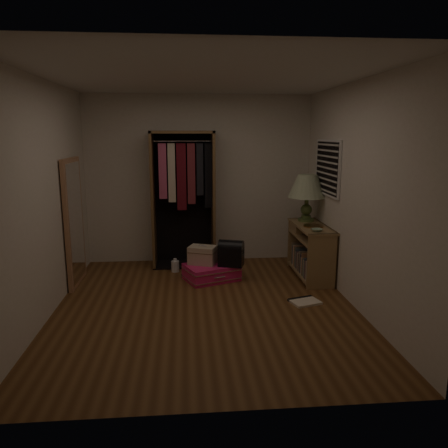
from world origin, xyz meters
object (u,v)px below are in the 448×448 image
at_px(open_wardrobe, 185,187).
at_px(pink_suitcase, 211,272).
at_px(console_bookshelf, 310,249).
at_px(train_case, 203,255).
at_px(white_jug, 175,266).
at_px(table_lamp, 307,187).
at_px(floor_mirror, 74,222).
at_px(black_bag, 231,253).

bearing_deg(open_wardrobe, pink_suitcase, -66.06).
xyz_separation_m(console_bookshelf, train_case, (-1.53, -0.00, -0.04)).
distance_m(open_wardrobe, white_jug, 1.20).
relative_size(console_bookshelf, table_lamp, 1.65).
bearing_deg(table_lamp, pink_suitcase, -167.18).
height_order(train_case, table_lamp, table_lamp).
distance_m(floor_mirror, black_bag, 2.15).
bearing_deg(open_wardrobe, table_lamp, -14.84).
xyz_separation_m(open_wardrobe, floor_mirror, (-1.48, -0.77, -0.36)).
xyz_separation_m(console_bookshelf, open_wardrobe, (-1.76, 0.73, 0.82)).
height_order(console_bookshelf, black_bag, console_bookshelf).
distance_m(open_wardrobe, table_lamp, 1.83).
relative_size(table_lamp, white_jug, 3.37).
bearing_deg(black_bag, train_case, 179.91).
xyz_separation_m(black_bag, white_jug, (-0.78, 0.48, -0.32)).
relative_size(pink_suitcase, white_jug, 4.24).
xyz_separation_m(open_wardrobe, pink_suitcase, (0.35, -0.79, -1.10)).
bearing_deg(pink_suitcase, table_lamp, -8.93).
xyz_separation_m(train_case, white_jug, (-0.39, 0.35, -0.26)).
distance_m(console_bookshelf, floor_mirror, 3.27).
bearing_deg(pink_suitcase, black_bag, -36.93).
distance_m(open_wardrobe, floor_mirror, 1.71).
bearing_deg(white_jug, open_wardrobe, 67.07).
height_order(train_case, black_bag, black_bag).
xyz_separation_m(open_wardrobe, table_lamp, (1.76, -0.47, 0.04)).
bearing_deg(table_lamp, white_jug, 177.50).
bearing_deg(pink_suitcase, console_bookshelf, -19.46).
relative_size(floor_mirror, pink_suitcase, 1.98).
bearing_deg(floor_mirror, open_wardrobe, 27.57).
distance_m(console_bookshelf, white_jug, 1.98).
height_order(open_wardrobe, black_bag, open_wardrobe).
distance_m(open_wardrobe, pink_suitcase, 1.40).
distance_m(console_bookshelf, pink_suitcase, 1.44).
bearing_deg(white_jug, table_lamp, -2.50).
bearing_deg(train_case, pink_suitcase, -2.42).
bearing_deg(console_bookshelf, open_wardrobe, 157.39).
distance_m(train_case, white_jug, 0.59).
relative_size(open_wardrobe, black_bag, 5.34).
bearing_deg(black_bag, open_wardrobe, 143.49).
xyz_separation_m(pink_suitcase, white_jug, (-0.51, 0.41, -0.02)).
height_order(open_wardrobe, white_jug, open_wardrobe).
xyz_separation_m(black_bag, table_lamp, (1.15, 0.39, 0.84)).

